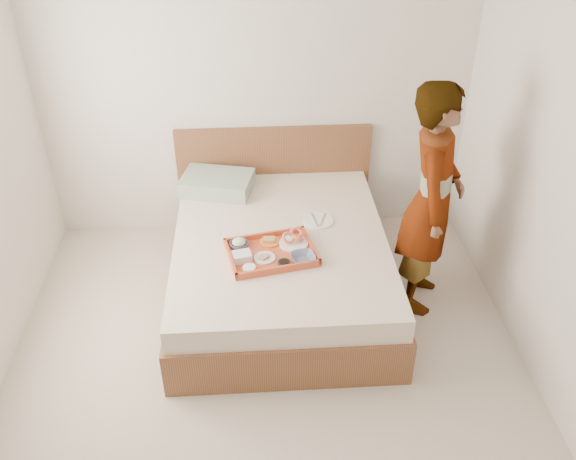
% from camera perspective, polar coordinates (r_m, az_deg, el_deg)
% --- Properties ---
extents(ground, '(3.50, 4.00, 0.01)m').
position_cam_1_polar(ground, '(4.10, -1.80, -14.84)').
color(ground, beige).
rests_on(ground, ground).
extents(wall_back, '(3.50, 0.01, 2.60)m').
position_cam_1_polar(wall_back, '(5.02, -3.03, 13.22)').
color(wall_back, silver).
rests_on(wall_back, ground).
extents(bed, '(1.65, 2.00, 0.53)m').
position_cam_1_polar(bed, '(4.65, -0.70, -3.26)').
color(bed, brown).
rests_on(bed, ground).
extents(headboard, '(1.65, 0.06, 0.95)m').
position_cam_1_polar(headboard, '(5.34, -1.31, 4.87)').
color(headboard, brown).
rests_on(headboard, ground).
extents(pillow, '(0.63, 0.50, 0.13)m').
position_cam_1_polar(pillow, '(5.05, -6.62, 4.36)').
color(pillow, '#95A892').
rests_on(pillow, bed).
extents(tray, '(0.68, 0.55, 0.05)m').
position_cam_1_polar(tray, '(4.29, -1.56, -2.08)').
color(tray, '#CC5D2F').
rests_on(tray, bed).
extents(prawn_plate, '(0.25, 0.25, 0.01)m').
position_cam_1_polar(prawn_plate, '(4.38, 0.52, -1.26)').
color(prawn_plate, white).
rests_on(prawn_plate, tray).
extents(navy_bowl_big, '(0.20, 0.20, 0.04)m').
position_cam_1_polar(navy_bowl_big, '(4.21, 1.42, -2.62)').
color(navy_bowl_big, '#151C41').
rests_on(navy_bowl_big, tray).
extents(sauce_dish, '(0.10, 0.10, 0.03)m').
position_cam_1_polar(sauce_dish, '(4.17, -0.37, -3.15)').
color(sauce_dish, black).
rests_on(sauce_dish, tray).
extents(meat_plate, '(0.18, 0.18, 0.01)m').
position_cam_1_polar(meat_plate, '(4.24, -2.20, -2.60)').
color(meat_plate, white).
rests_on(meat_plate, tray).
extents(bread_plate, '(0.17, 0.17, 0.01)m').
position_cam_1_polar(bread_plate, '(4.40, -1.72, -1.07)').
color(bread_plate, orange).
rests_on(bread_plate, tray).
extents(salad_bowl, '(0.16, 0.16, 0.04)m').
position_cam_1_polar(salad_bowl, '(4.35, -4.58, -1.36)').
color(salad_bowl, '#151C41').
rests_on(salad_bowl, tray).
extents(plastic_tub, '(0.14, 0.13, 0.05)m').
position_cam_1_polar(plastic_tub, '(4.23, -4.31, -2.48)').
color(plastic_tub, silver).
rests_on(plastic_tub, tray).
extents(cheese_round, '(0.10, 0.10, 0.03)m').
position_cam_1_polar(cheese_round, '(4.14, -3.63, -3.61)').
color(cheese_round, white).
rests_on(cheese_round, tray).
extents(dinner_plate, '(0.26, 0.26, 0.01)m').
position_cam_1_polar(dinner_plate, '(4.66, 2.87, 0.87)').
color(dinner_plate, white).
rests_on(dinner_plate, bed).
extents(person, '(0.60, 0.73, 1.74)m').
position_cam_1_polar(person, '(4.38, 13.23, 2.68)').
color(person, white).
rests_on(person, ground).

